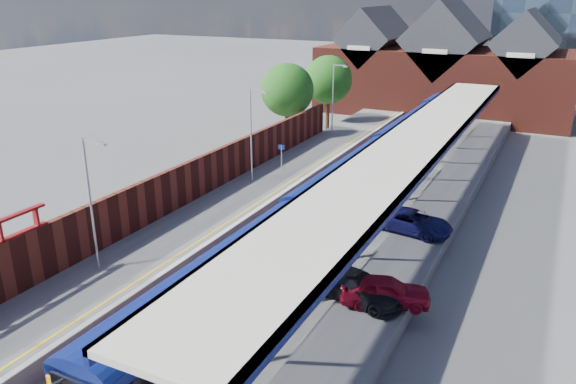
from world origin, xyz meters
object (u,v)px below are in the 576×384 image
object	(u,v)px
train	(385,154)
lamp_post_d	(334,95)
lamp_post_c	(253,129)
parked_car_red	(385,291)
parked_car_blue	(412,221)
lamp_post_b	(92,197)
platform_sign	(281,155)
parked_car_dark	(358,287)

from	to	relation	value
train	lamp_post_d	world-z (taller)	lamp_post_d
train	lamp_post_c	size ratio (longest dim) A/B	9.42
lamp_post_d	parked_car_red	distance (m)	32.35
lamp_post_c	parked_car_blue	size ratio (longest dim) A/B	1.47
lamp_post_c	parked_car_red	bearing A→B (deg)	-41.95
lamp_post_b	platform_sign	xyz separation A→B (m)	(1.36, 18.00, -2.30)
train	parked_car_red	size ratio (longest dim) A/B	16.02
train	lamp_post_d	distance (m)	11.64
parked_car_dark	parked_car_blue	xyz separation A→B (m)	(0.25, 8.91, -0.01)
lamp_post_b	parked_car_red	distance (m)	15.00
lamp_post_b	lamp_post_d	distance (m)	32.00
parked_car_blue	platform_sign	bearing A→B (deg)	72.15
lamp_post_c	platform_sign	xyz separation A→B (m)	(1.36, 2.00, -2.30)
lamp_post_c	lamp_post_d	size ratio (longest dim) A/B	1.00
parked_car_dark	lamp_post_c	bearing A→B (deg)	58.89
lamp_post_b	parked_car_blue	xyz separation A→B (m)	(13.25, 11.92, -3.33)
parked_car_dark	lamp_post_d	bearing A→B (deg)	38.01
lamp_post_c	platform_sign	world-z (taller)	lamp_post_c
lamp_post_d	parked_car_blue	xyz separation A→B (m)	(13.25, -20.08, -3.33)
lamp_post_b	lamp_post_d	size ratio (longest dim) A/B	1.00
parked_car_dark	train	bearing A→B (deg)	27.69
train	parked_car_dark	xyz separation A→B (m)	(5.15, -20.89, -0.45)
lamp_post_d	train	bearing A→B (deg)	-45.87
parked_car_dark	parked_car_blue	bearing A→B (deg)	12.22
platform_sign	parked_car_dark	world-z (taller)	platform_sign
parked_car_dark	lamp_post_b	bearing A→B (deg)	116.91
lamp_post_b	lamp_post_c	world-z (taller)	same
lamp_post_d	lamp_post_b	bearing A→B (deg)	-90.00
lamp_post_c	parked_car_dark	size ratio (longest dim) A/B	1.52
lamp_post_c	parked_car_blue	bearing A→B (deg)	-17.10
train	parked_car_blue	world-z (taller)	train
lamp_post_c	lamp_post_d	distance (m)	16.00
lamp_post_c	parked_car_blue	world-z (taller)	lamp_post_c
lamp_post_b	lamp_post_c	bearing A→B (deg)	90.00
parked_car_red	parked_car_blue	distance (m)	8.82
lamp_post_b	parked_car_dark	world-z (taller)	lamp_post_b
parked_car_red	platform_sign	bearing A→B (deg)	20.56
train	lamp_post_b	xyz separation A→B (m)	(-7.86, -23.90, 2.87)
lamp_post_c	parked_car_blue	distance (m)	14.26
lamp_post_b	lamp_post_c	size ratio (longest dim) A/B	1.00
parked_car_red	parked_car_blue	size ratio (longest dim) A/B	0.87
lamp_post_b	platform_sign	size ratio (longest dim) A/B	2.80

